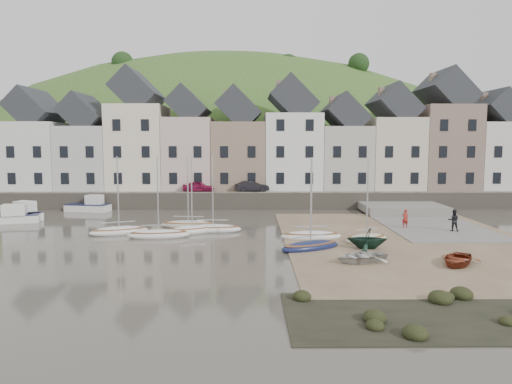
{
  "coord_description": "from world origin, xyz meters",
  "views": [
    {
      "loc": [
        -0.42,
        -34.06,
        7.21
      ],
      "look_at": [
        0.0,
        6.0,
        3.0
      ],
      "focal_mm": 33.48,
      "sensor_mm": 36.0,
      "label": 1
    }
  ],
  "objects_px": {
    "sailboat_0": "(119,231)",
    "person_dark": "(454,220)",
    "rowboat_red": "(457,259)",
    "car_left": "(199,187)",
    "person_red": "(405,218)",
    "rowboat_green": "(367,238)",
    "car_right": "(252,186)",
    "rowboat_white": "(361,256)"
  },
  "relations": [
    {
      "from": "sailboat_0",
      "to": "car_right",
      "type": "xyz_separation_m",
      "value": [
        10.48,
        16.49,
        1.96
      ]
    },
    {
      "from": "person_dark",
      "to": "car_left",
      "type": "height_order",
      "value": "car_left"
    },
    {
      "from": "rowboat_red",
      "to": "car_left",
      "type": "distance_m",
      "value": 31.98
    },
    {
      "from": "person_red",
      "to": "rowboat_red",
      "type": "bearing_deg",
      "value": 81.42
    },
    {
      "from": "rowboat_red",
      "to": "car_left",
      "type": "bearing_deg",
      "value": 158.73
    },
    {
      "from": "person_red",
      "to": "person_dark",
      "type": "xyz_separation_m",
      "value": [
        3.37,
        -1.59,
        0.09
      ]
    },
    {
      "from": "sailboat_0",
      "to": "rowboat_white",
      "type": "height_order",
      "value": "sailboat_0"
    },
    {
      "from": "rowboat_white",
      "to": "car_right",
      "type": "relative_size",
      "value": 0.87
    },
    {
      "from": "sailboat_0",
      "to": "rowboat_green",
      "type": "relative_size",
      "value": 2.41
    },
    {
      "from": "car_right",
      "to": "car_left",
      "type": "bearing_deg",
      "value": 74.91
    },
    {
      "from": "person_red",
      "to": "person_dark",
      "type": "relative_size",
      "value": 0.9
    },
    {
      "from": "car_left",
      "to": "rowboat_red",
      "type": "bearing_deg",
      "value": -139.44
    },
    {
      "from": "person_red",
      "to": "sailboat_0",
      "type": "bearing_deg",
      "value": -0.08
    },
    {
      "from": "rowboat_white",
      "to": "car_left",
      "type": "xyz_separation_m",
      "value": [
        -12.48,
        25.66,
        1.8
      ]
    },
    {
      "from": "rowboat_red",
      "to": "rowboat_white",
      "type": "bearing_deg",
      "value": -153.12
    },
    {
      "from": "rowboat_green",
      "to": "rowboat_red",
      "type": "distance_m",
      "value": 6.07
    },
    {
      "from": "sailboat_0",
      "to": "person_dark",
      "type": "distance_m",
      "value": 26.58
    },
    {
      "from": "sailboat_0",
      "to": "person_dark",
      "type": "height_order",
      "value": "sailboat_0"
    },
    {
      "from": "rowboat_white",
      "to": "car_right",
      "type": "xyz_separation_m",
      "value": [
        -6.47,
        25.66,
        1.82
      ]
    },
    {
      "from": "sailboat_0",
      "to": "person_dark",
      "type": "bearing_deg",
      "value": 0.83
    },
    {
      "from": "sailboat_0",
      "to": "rowboat_white",
      "type": "bearing_deg",
      "value": -28.41
    },
    {
      "from": "rowboat_green",
      "to": "car_left",
      "type": "relative_size",
      "value": 0.74
    },
    {
      "from": "person_red",
      "to": "car_left",
      "type": "relative_size",
      "value": 0.43
    },
    {
      "from": "rowboat_green",
      "to": "car_left",
      "type": "bearing_deg",
      "value": -141.48
    },
    {
      "from": "rowboat_white",
      "to": "rowboat_red",
      "type": "height_order",
      "value": "rowboat_white"
    },
    {
      "from": "rowboat_red",
      "to": "person_red",
      "type": "distance_m",
      "value": 11.91
    },
    {
      "from": "sailboat_0",
      "to": "rowboat_red",
      "type": "relative_size",
      "value": 1.97
    },
    {
      "from": "rowboat_red",
      "to": "rowboat_green",
      "type": "bearing_deg",
      "value": 169.05
    },
    {
      "from": "car_left",
      "to": "car_right",
      "type": "relative_size",
      "value": 0.93
    },
    {
      "from": "sailboat_0",
      "to": "rowboat_red",
      "type": "height_order",
      "value": "sailboat_0"
    },
    {
      "from": "person_red",
      "to": "car_left",
      "type": "distance_m",
      "value": 23.74
    },
    {
      "from": "sailboat_0",
      "to": "person_dark",
      "type": "relative_size",
      "value": 3.71
    },
    {
      "from": "sailboat_0",
      "to": "person_dark",
      "type": "xyz_separation_m",
      "value": [
        26.57,
        0.38,
        0.71
      ]
    },
    {
      "from": "sailboat_0",
      "to": "rowboat_green",
      "type": "xyz_separation_m",
      "value": [
        18.19,
        -5.58,
        0.49
      ]
    },
    {
      "from": "rowboat_red",
      "to": "car_left",
      "type": "xyz_separation_m",
      "value": [
        -17.97,
        26.39,
        1.81
      ]
    },
    {
      "from": "sailboat_0",
      "to": "car_left",
      "type": "distance_m",
      "value": 17.2
    },
    {
      "from": "sailboat_0",
      "to": "rowboat_white",
      "type": "xyz_separation_m",
      "value": [
        16.94,
        -9.17,
        0.14
      ]
    },
    {
      "from": "sailboat_0",
      "to": "car_left",
      "type": "relative_size",
      "value": 1.79
    },
    {
      "from": "rowboat_green",
      "to": "car_right",
      "type": "distance_m",
      "value": 23.43
    },
    {
      "from": "sailboat_0",
      "to": "person_red",
      "type": "height_order",
      "value": "sailboat_0"
    },
    {
      "from": "rowboat_red",
      "to": "car_right",
      "type": "bearing_deg",
      "value": 148.85
    },
    {
      "from": "person_red",
      "to": "car_right",
      "type": "xyz_separation_m",
      "value": [
        -12.72,
        14.52,
        1.34
      ]
    }
  ]
}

